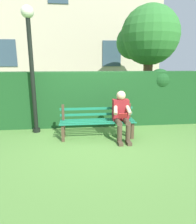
{
  "coord_description": "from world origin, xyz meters",
  "views": [
    {
      "loc": [
        0.49,
        4.62,
        1.81
      ],
      "look_at": [
        0.0,
        0.1,
        0.68
      ],
      "focal_mm": 31.79,
      "sensor_mm": 36.0,
      "label": 1
    }
  ],
  "objects_px": {
    "park_bench": "(97,121)",
    "person_seated": "(121,114)",
    "lamp_post": "(31,55)",
    "tree": "(147,38)"
  },
  "relations": [
    {
      "from": "lamp_post",
      "to": "tree",
      "type": "bearing_deg",
      "value": -148.58
    },
    {
      "from": "park_bench",
      "to": "person_seated",
      "type": "relative_size",
      "value": 1.58
    },
    {
      "from": "tree",
      "to": "lamp_post",
      "type": "xyz_separation_m",
      "value": [
        3.72,
        2.27,
        -0.71
      ]
    },
    {
      "from": "park_bench",
      "to": "person_seated",
      "type": "height_order",
      "value": "person_seated"
    },
    {
      "from": "park_bench",
      "to": "lamp_post",
      "type": "distance_m",
      "value": 2.32
    },
    {
      "from": "person_seated",
      "to": "tree",
      "type": "xyz_separation_m",
      "value": [
        -1.56,
        -2.97,
        2.1
      ]
    },
    {
      "from": "lamp_post",
      "to": "person_seated",
      "type": "bearing_deg",
      "value": 162.05
    },
    {
      "from": "park_bench",
      "to": "lamp_post",
      "type": "height_order",
      "value": "lamp_post"
    },
    {
      "from": "park_bench",
      "to": "tree",
      "type": "bearing_deg",
      "value": -127.08
    },
    {
      "from": "park_bench",
      "to": "person_seated",
      "type": "distance_m",
      "value": 0.62
    }
  ]
}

